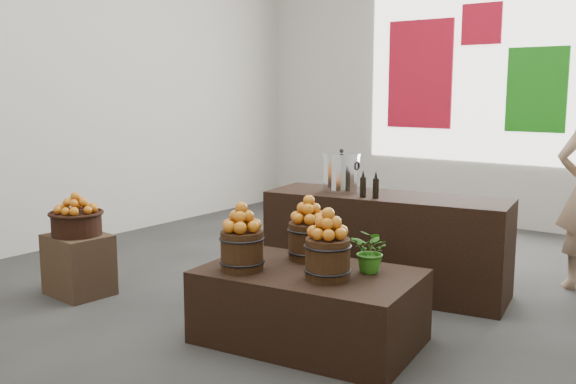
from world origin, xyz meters
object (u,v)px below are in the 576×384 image
Objects in this scene: crate at (79,265)px; counter at (386,243)px; stock_pot_left at (341,174)px; display_table at (309,306)px; wicker_basket at (77,224)px.

counter reaches higher than crate.
counter is 0.70m from stock_pot_left.
display_table is at bearing -93.90° from counter.
counter reaches higher than wicker_basket.
stock_pot_left is at bearing 180.00° from counter.
crate is 0.35m from wicker_basket.
wicker_basket is 2.18m from display_table.
stock_pot_left is at bearing 44.36° from crate.
display_table is 1.34m from counter.
crate is 1.25× the size of wicker_basket.
display_table is at bearing -66.85° from stock_pot_left.
display_table is at bearing 8.22° from crate.
crate is 2.35m from stock_pot_left.
crate is at bearing -150.33° from counter.
display_table is 0.71× the size of counter.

